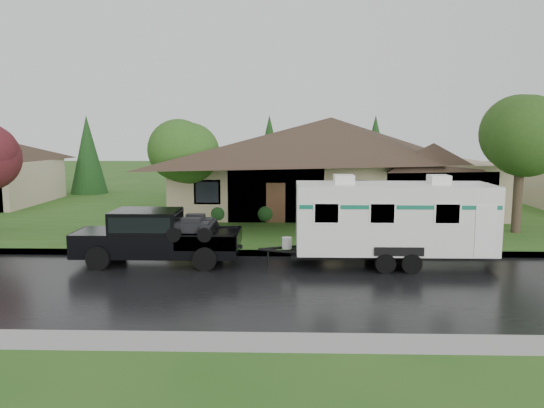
% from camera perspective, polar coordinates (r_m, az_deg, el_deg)
% --- Properties ---
extents(ground, '(140.00, 140.00, 0.00)m').
position_cam_1_polar(ground, '(19.12, 3.56, -7.07)').
color(ground, '#29581B').
rests_on(ground, ground).
extents(road, '(140.00, 8.00, 0.01)m').
position_cam_1_polar(road, '(17.19, 3.78, -8.76)').
color(road, black).
rests_on(road, ground).
extents(curb, '(140.00, 0.50, 0.15)m').
position_cam_1_polar(curb, '(21.28, 3.36, -5.32)').
color(curb, gray).
rests_on(curb, ground).
extents(lawn, '(140.00, 26.00, 0.15)m').
position_cam_1_polar(lawn, '(33.82, 2.72, -0.41)').
color(lawn, '#29581B').
rests_on(lawn, ground).
extents(house_main, '(19.44, 10.80, 6.90)m').
position_cam_1_polar(house_main, '(32.46, 6.87, 5.44)').
color(house_main, tan).
rests_on(house_main, lawn).
extents(tree_left_green, '(3.31, 3.31, 5.47)m').
position_cam_1_polar(tree_left_green, '(28.47, -9.50, 5.77)').
color(tree_left_green, '#382B1E').
rests_on(tree_left_green, lawn).
extents(tree_right_green, '(3.99, 3.99, 6.61)m').
position_cam_1_polar(tree_right_green, '(27.35, 25.26, 6.72)').
color(tree_right_green, '#382B1E').
rests_on(tree_right_green, lawn).
extents(shrub_row, '(13.60, 1.00, 1.00)m').
position_cam_1_polar(shrub_row, '(28.21, 7.01, -0.92)').
color(shrub_row, '#143814').
rests_on(shrub_row, lawn).
extents(pickup_truck, '(6.04, 2.30, 2.01)m').
position_cam_1_polar(pickup_truck, '(20.24, -12.51, -3.27)').
color(pickup_truck, black).
rests_on(pickup_truck, ground).
extents(travel_trailer, '(7.45, 2.62, 3.34)m').
position_cam_1_polar(travel_trailer, '(19.89, 12.87, -1.45)').
color(travel_trailer, silver).
rests_on(travel_trailer, ground).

